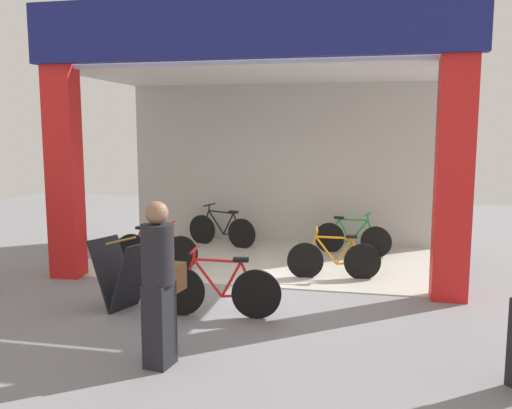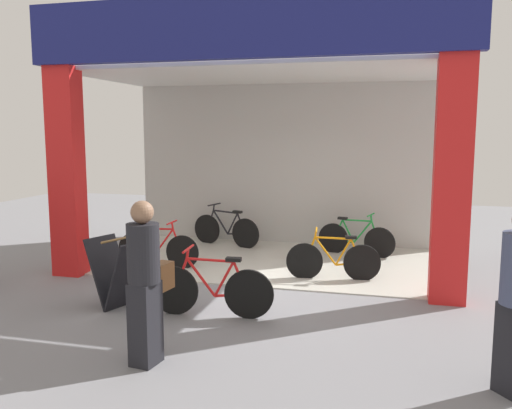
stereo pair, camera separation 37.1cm
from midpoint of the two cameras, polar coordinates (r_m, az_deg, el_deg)
The scene contains 9 objects.
ground_plane at distance 8.28m, azimuth -0.16°, elevation -8.70°, with size 20.71×20.71×0.00m, color gray.
shop_facade at distance 9.60m, azimuth 2.42°, elevation 7.30°, with size 6.55×3.67×4.24m.
bicycle_inside_0 at distance 11.01m, azimuth -2.23°, elevation -2.68°, with size 1.51×0.53×0.86m.
bicycle_inside_1 at distance 9.46m, azimuth -9.26°, elevation -4.65°, with size 1.48×0.41×0.82m.
bicycle_inside_2 at distance 10.38m, azimuth 11.52°, elevation -3.58°, with size 1.46×0.46×0.82m.
bicycle_inside_3 at distance 8.66m, azimuth 9.41°, elevation -5.82°, with size 1.48×0.41×0.82m.
bicycle_parked_0 at distance 6.93m, azimuth -3.18°, elevation -8.97°, with size 1.61×0.44×0.89m.
sandwich_board_sign at distance 7.42m, azimuth -12.98°, elevation -7.09°, with size 0.88×0.74×0.95m.
pedestrian_0 at distance 5.53m, azimuth -9.71°, elevation -7.96°, with size 0.37×0.64×1.68m.
Camera 2 is at (2.17, -7.64, 2.36)m, focal length 37.81 mm.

